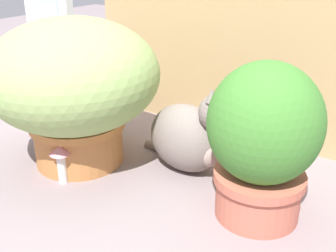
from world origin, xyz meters
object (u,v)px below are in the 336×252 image
at_px(grass_planter, 74,83).
at_px(mushroom_ornament_pink, 61,157).
at_px(cat, 191,136).
at_px(leafy_planter, 263,140).

height_order(grass_planter, mushroom_ornament_pink, grass_planter).
distance_m(cat, mushroom_ornament_pink, 0.40).
xyz_separation_m(leafy_planter, cat, (-0.28, 0.11, -0.10)).
bearing_deg(leafy_planter, cat, 159.14).
distance_m(grass_planter, mushroom_ornament_pink, 0.24).
relative_size(grass_planter, mushroom_ornament_pink, 4.36).
bearing_deg(grass_planter, cat, 24.18).
distance_m(leafy_planter, cat, 0.31).
bearing_deg(cat, grass_planter, -155.82).
height_order(cat, mushroom_ornament_pink, cat).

